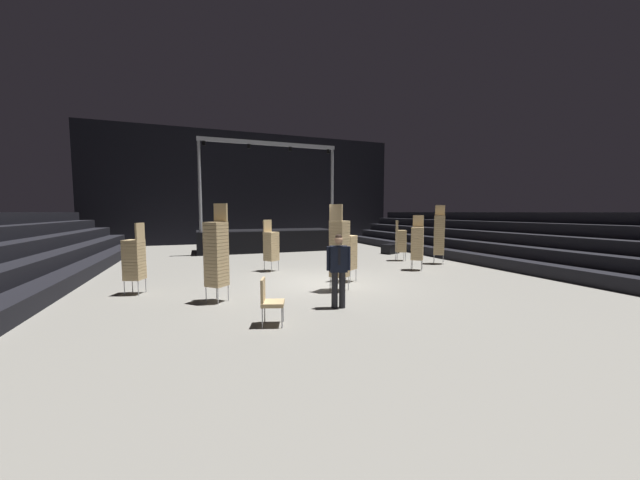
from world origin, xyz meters
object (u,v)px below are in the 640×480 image
at_px(chair_stack_front_left, 401,240).
at_px(chair_stack_rear_right, 216,253).
at_px(chair_stack_rear_left, 417,243).
at_px(loose_chair_near_man, 269,299).
at_px(chair_stack_rear_centre, 348,251).
at_px(man_with_tie, 339,266).
at_px(chair_stack_mid_right, 271,245).
at_px(equipment_road_case, 390,249).
at_px(stage_riser, 267,239).
at_px(chair_stack_mid_left, 339,248).
at_px(chair_stack_front_right, 439,235).
at_px(chair_stack_mid_centre, 134,259).

relative_size(chair_stack_front_left, chair_stack_rear_right, 0.76).
bearing_deg(chair_stack_rear_right, chair_stack_rear_left, -119.69).
bearing_deg(loose_chair_near_man, chair_stack_rear_centre, 152.94).
distance_m(man_with_tie, chair_stack_rear_right, 3.09).
height_order(chair_stack_mid_right, chair_stack_rear_right, chair_stack_rear_right).
bearing_deg(equipment_road_case, stage_riser, 146.78).
height_order(chair_stack_rear_left, equipment_road_case, chair_stack_rear_left).
bearing_deg(chair_stack_front_left, chair_stack_mid_left, -25.38).
distance_m(chair_stack_front_right, loose_chair_near_man, 10.13).
xyz_separation_m(stage_riser, equipment_road_case, (5.99, -3.92, -0.43)).
xyz_separation_m(chair_stack_rear_centre, equipment_road_case, (5.26, 5.85, -0.73)).
relative_size(chair_stack_mid_left, chair_stack_mid_right, 1.26).
distance_m(chair_stack_front_right, chair_stack_mid_right, 7.31).
height_order(man_with_tie, loose_chair_near_man, man_with_tie).
bearing_deg(chair_stack_mid_centre, chair_stack_mid_left, -85.26).
bearing_deg(chair_stack_front_left, chair_stack_rear_centre, -28.49).
bearing_deg(chair_stack_rear_left, chair_stack_front_left, -68.18).
height_order(chair_stack_front_left, chair_stack_mid_right, chair_stack_mid_right).
relative_size(chair_stack_front_left, equipment_road_case, 2.09).
relative_size(chair_stack_mid_right, chair_stack_rear_left, 0.92).
distance_m(man_with_tie, loose_chair_near_man, 1.93).
relative_size(stage_riser, chair_stack_rear_left, 3.67).
bearing_deg(chair_stack_front_right, chair_stack_rear_centre, 61.36).
xyz_separation_m(chair_stack_rear_left, equipment_road_case, (1.83, 4.84, -0.81)).
height_order(chair_stack_front_left, chair_stack_rear_left, chair_stack_rear_left).
height_order(chair_stack_front_right, chair_stack_mid_left, chair_stack_front_right).
bearing_deg(chair_stack_front_right, chair_stack_rear_left, 68.75).
bearing_deg(chair_stack_mid_right, chair_stack_rear_right, 27.40).
bearing_deg(chair_stack_mid_right, stage_riser, -133.04).
xyz_separation_m(chair_stack_rear_left, loose_chair_near_man, (-6.70, -4.33, -0.53)).
xyz_separation_m(stage_riser, man_with_tie, (-0.76, -12.46, 0.30)).
relative_size(chair_stack_rear_left, chair_stack_rear_right, 0.86).
bearing_deg(loose_chair_near_man, chair_stack_mid_right, -174.72).
bearing_deg(chair_stack_mid_right, chair_stack_mid_centre, -5.13).
height_order(man_with_tie, chair_stack_rear_centre, chair_stack_rear_centre).
height_order(stage_riser, chair_stack_front_left, stage_riser).
xyz_separation_m(stage_riser, chair_stack_mid_right, (-1.22, -7.01, 0.30)).
distance_m(chair_stack_front_left, chair_stack_mid_right, 6.27).
bearing_deg(man_with_tie, chair_stack_mid_left, -98.35).
bearing_deg(chair_stack_mid_right, equipment_road_case, 170.00).
xyz_separation_m(chair_stack_rear_left, chair_stack_rear_right, (-7.58, -2.14, 0.17)).
bearing_deg(chair_stack_rear_left, loose_chair_near_man, 74.21).
height_order(chair_stack_mid_centre, chair_stack_rear_right, chair_stack_rear_right).
bearing_deg(chair_stack_rear_right, man_with_tie, -166.02).
bearing_deg(chair_stack_rear_centre, man_with_tie, 26.71).
height_order(chair_stack_mid_right, chair_stack_mid_centre, same).
xyz_separation_m(stage_riser, chair_stack_mid_centre, (-5.49, -9.29, 0.30)).
bearing_deg(chair_stack_front_left, chair_stack_front_right, 59.31).
bearing_deg(equipment_road_case, chair_stack_mid_left, -131.02).
height_order(chair_stack_front_left, chair_stack_mid_left, chair_stack_mid_left).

